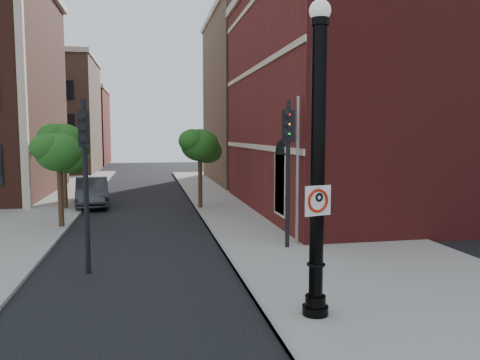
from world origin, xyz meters
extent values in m
plane|color=black|center=(0.00, 0.00, 0.00)|extent=(120.00, 120.00, 0.00)
cube|color=gray|center=(6.00, 10.00, 0.06)|extent=(8.00, 60.00, 0.12)
cube|color=gray|center=(2.05, 10.00, 0.07)|extent=(0.10, 60.00, 0.14)
cube|color=maroon|center=(16.00, 14.00, 6.00)|extent=(22.00, 16.00, 12.00)
cube|color=black|center=(4.96, 9.00, 2.00)|extent=(0.08, 1.40, 2.40)
cube|color=#C7B49A|center=(4.97, 14.00, 3.50)|extent=(0.06, 16.00, 0.25)
cube|color=#C7B49A|center=(4.97, 14.00, 7.50)|extent=(0.06, 16.00, 0.25)
cube|color=#C7B49A|center=(-7.00, 17.00, 7.00)|extent=(0.40, 0.40, 14.00)
cube|color=brown|center=(-12.00, 44.00, 6.00)|extent=(12.00, 12.00, 12.00)
cube|color=maroon|center=(-12.00, 58.00, 5.00)|extent=(12.00, 12.00, 10.00)
cube|color=brown|center=(16.00, 30.00, 7.00)|extent=(22.00, 14.00, 14.00)
cylinder|color=black|center=(3.10, -0.30, 0.16)|extent=(0.59, 0.59, 0.32)
cylinder|color=black|center=(3.10, -0.30, 0.42)|extent=(0.46, 0.46, 0.26)
cylinder|color=black|center=(3.10, -0.30, 3.37)|extent=(0.32, 0.32, 6.11)
torus|color=black|center=(3.10, -0.30, 1.26)|extent=(0.42, 0.42, 0.06)
cylinder|color=black|center=(3.10, -0.30, 6.51)|extent=(0.38, 0.38, 0.16)
sphere|color=silver|center=(3.10, -0.30, 6.74)|extent=(0.46, 0.46, 0.46)
cube|color=white|center=(3.06, -0.47, 2.72)|extent=(0.64, 0.18, 0.66)
cube|color=black|center=(3.06, -0.47, 3.02)|extent=(0.64, 0.17, 0.05)
cube|color=black|center=(3.06, -0.47, 2.42)|extent=(0.64, 0.17, 0.05)
cube|color=black|center=(2.77, -0.55, 2.72)|extent=(0.05, 0.02, 0.66)
cube|color=black|center=(3.35, -0.40, 2.72)|extent=(0.05, 0.02, 0.66)
torus|color=#BC1B07|center=(3.06, -0.47, 2.72)|extent=(0.53, 0.19, 0.53)
cube|color=#BC1B07|center=(3.06, -0.47, 2.72)|extent=(0.36, 0.10, 0.37)
cube|color=black|center=(3.00, -0.49, 2.72)|extent=(0.06, 0.02, 0.31)
torus|color=black|center=(3.09, -0.47, 2.79)|extent=(0.21, 0.11, 0.20)
cylinder|color=black|center=(3.06, -0.47, 3.02)|extent=(0.04, 0.03, 0.03)
imported|color=#2D2D32|center=(-3.72, 17.97, 0.82)|extent=(2.29, 5.16, 1.65)
cylinder|color=black|center=(-2.33, 4.36, 2.58)|extent=(0.15, 0.15, 5.17)
cube|color=black|center=(-2.33, 4.36, 4.30)|extent=(0.36, 0.34, 1.08)
sphere|color=#E50505|center=(-2.35, 4.19, 4.68)|extent=(0.19, 0.19, 0.19)
sphere|color=#FF8C00|center=(-2.35, 4.19, 4.36)|extent=(0.19, 0.19, 0.19)
sphere|color=#00E519|center=(-2.35, 4.19, 4.04)|extent=(0.19, 0.19, 0.19)
cylinder|color=black|center=(4.33, 5.88, 2.66)|extent=(0.16, 0.16, 5.33)
cube|color=black|center=(4.33, 5.88, 4.44)|extent=(0.43, 0.41, 1.11)
sphere|color=#E50505|center=(4.26, 5.71, 4.83)|extent=(0.20, 0.20, 0.20)
sphere|color=#FF8C00|center=(4.26, 5.71, 4.49)|extent=(0.20, 0.20, 0.20)
sphere|color=#00E519|center=(4.26, 5.71, 4.16)|extent=(0.20, 0.20, 0.20)
cylinder|color=#999999|center=(4.80, 6.23, 2.75)|extent=(0.11, 0.11, 5.50)
cylinder|color=#302213|center=(-4.30, 11.48, 1.57)|extent=(0.24, 0.24, 3.14)
ellipsoid|color=#1B5216|center=(-4.30, 11.48, 3.36)|extent=(1.97, 1.97, 1.68)
ellipsoid|color=#1B5216|center=(-3.85, 11.84, 3.05)|extent=(1.52, 1.52, 1.30)
ellipsoid|color=#1B5216|center=(-4.70, 11.21, 3.59)|extent=(1.43, 1.43, 1.22)
cylinder|color=#302213|center=(-4.98, 16.74, 1.76)|extent=(0.24, 0.24, 3.53)
ellipsoid|color=#1B5216|center=(-4.98, 16.74, 3.78)|extent=(2.22, 2.22, 1.88)
ellipsoid|color=#1B5216|center=(-4.47, 17.14, 3.43)|extent=(1.71, 1.71, 1.46)
ellipsoid|color=#1B5216|center=(-5.43, 16.44, 4.03)|extent=(1.61, 1.61, 1.37)
cylinder|color=#302213|center=(2.29, 15.64, 1.66)|extent=(0.24, 0.24, 3.31)
ellipsoid|color=#1B5216|center=(2.29, 15.64, 3.55)|extent=(2.08, 2.08, 1.77)
ellipsoid|color=#1B5216|center=(2.77, 16.02, 3.22)|extent=(1.61, 1.61, 1.37)
ellipsoid|color=#1B5216|center=(1.87, 15.36, 3.79)|extent=(1.52, 1.52, 1.29)
camera|label=1|loc=(-0.52, -9.92, 4.15)|focal=35.00mm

